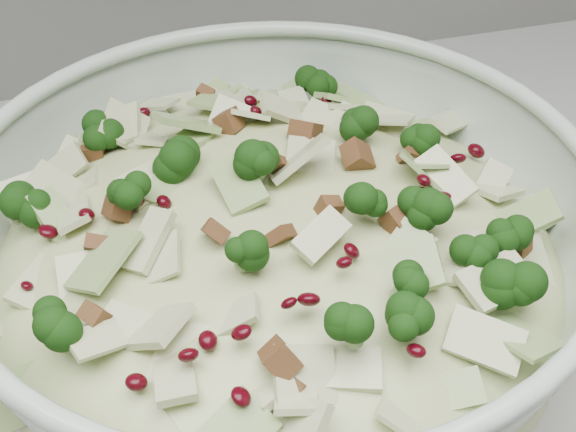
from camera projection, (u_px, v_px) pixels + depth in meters
name	position (u px, v px, depth m)	size (l,w,h in m)	color
mixing_bowl	(278.00, 267.00, 0.48)	(0.46, 0.46, 0.15)	#AFC0AE
salad	(277.00, 238.00, 0.46)	(0.35, 0.35, 0.15)	#C2C888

